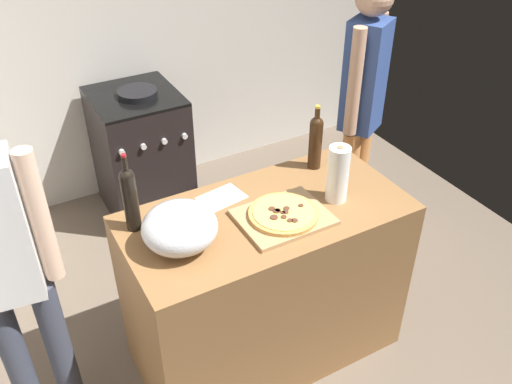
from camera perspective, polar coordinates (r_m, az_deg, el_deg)
name	(u,v)px	position (r m, az deg, el deg)	size (l,w,h in m)	color
ground_plane	(230,275)	(3.60, -2.67, -8.48)	(3.98, 3.21, 0.02)	#6B5B4C
kitchen_wall_rear	(135,13)	(4.06, -12.31, 17.51)	(3.98, 0.10, 2.60)	beige
counter	(266,285)	(2.85, 0.99, -9.51)	(1.33, 0.66, 0.93)	olive
cutting_board	(283,217)	(2.50, 2.80, -2.59)	(0.40, 0.32, 0.02)	tan
pizza	(283,214)	(2.49, 2.81, -2.22)	(0.31, 0.31, 0.03)	tan
mixing_bowl	(180,228)	(2.32, -7.81, -3.62)	(0.32, 0.32, 0.19)	#B2B2B7
paper_towel_roll	(338,174)	(2.58, 8.37, 1.83)	(0.10, 0.10, 0.28)	white
wine_bottle_dark	(130,197)	(2.42, -12.78, -0.49)	(0.07, 0.07, 0.38)	black
wine_bottle_amber	(316,140)	(2.81, 6.12, 5.31)	(0.07, 0.07, 0.35)	#331E0F
recipe_sheet	(222,198)	(2.64, -3.54, -0.57)	(0.21, 0.15, 0.00)	white
stove	(142,153)	(3.99, -11.64, 3.91)	(0.56, 0.63, 0.94)	black
person_in_stripes	(8,265)	(2.40, -24.04, -6.87)	(0.39, 0.23, 1.68)	#383D4C
person_in_red	(362,105)	(3.36, 10.75, 8.72)	(0.34, 0.28, 1.74)	#D88C4C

